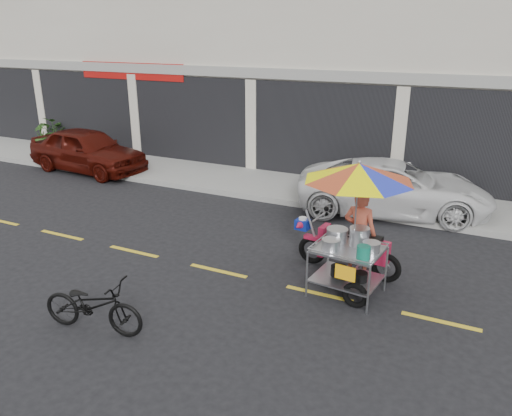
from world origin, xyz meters
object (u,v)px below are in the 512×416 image
at_px(near_bicycle, 93,305).
at_px(maroon_sedan, 87,150).
at_px(white_pickup, 394,188).
at_px(food_vendor_rig, 356,207).

bearing_deg(near_bicycle, maroon_sedan, 34.51).
xyz_separation_m(maroon_sedan, white_pickup, (9.58, 0.35, -0.05)).
xyz_separation_m(maroon_sedan, near_bicycle, (6.59, -6.87, -0.27)).
height_order(maroon_sedan, white_pickup, maroon_sedan).
xyz_separation_m(maroon_sedan, food_vendor_rig, (9.69, -3.81, 0.78)).
height_order(near_bicycle, food_vendor_rig, food_vendor_rig).
distance_m(white_pickup, food_vendor_rig, 4.24).
distance_m(maroon_sedan, white_pickup, 9.59).
height_order(maroon_sedan, food_vendor_rig, food_vendor_rig).
relative_size(white_pickup, food_vendor_rig, 1.97).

